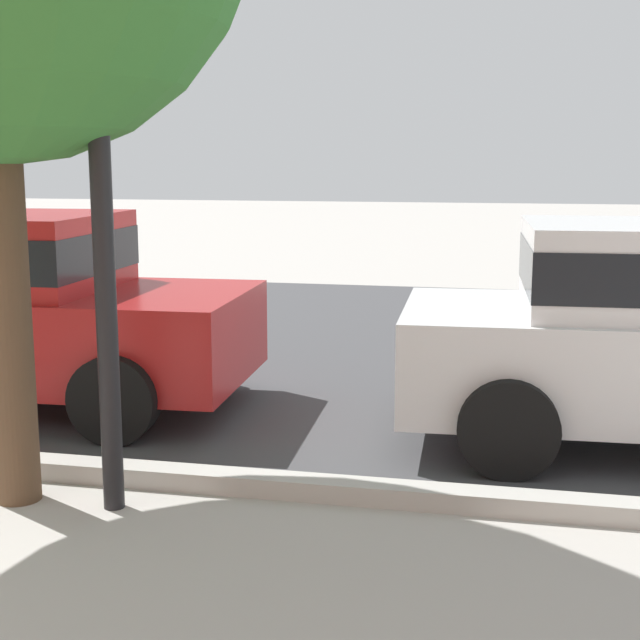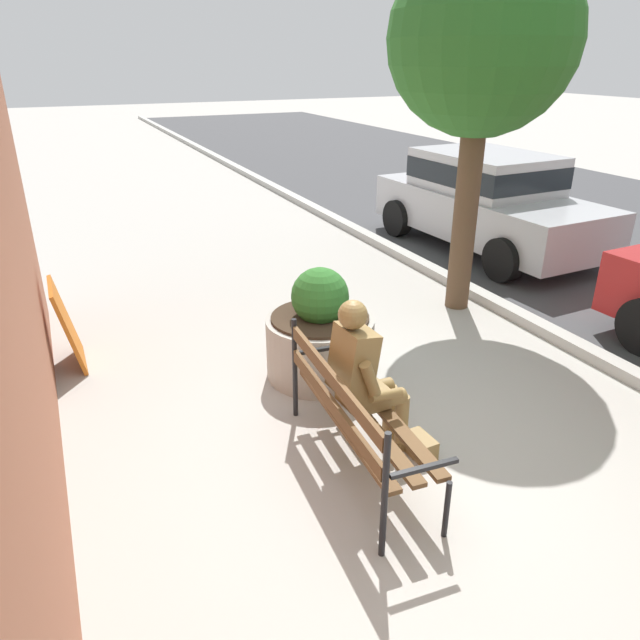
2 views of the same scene
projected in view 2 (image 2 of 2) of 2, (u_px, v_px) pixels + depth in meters
The scene contains 7 objects.
ground_plane at pixel (391, 468), 4.69m from camera, with size 80.00×80.00×0.00m, color #ADA8A0.
park_bench at pixel (352, 410), 4.46m from camera, with size 1.83×0.65×0.95m.
bronze_statue_seated at pixel (369, 382), 4.60m from camera, with size 0.62×0.78×1.37m.
concrete_planter at pixel (320, 336), 5.91m from camera, with size 1.08×1.08×1.14m.
street_tree_near_bench at pixel (483, 42), 6.46m from camera, with size 2.10×2.10×4.20m.
parked_car_silver at pixel (486, 198), 9.71m from camera, with size 4.17×2.07×1.56m.
leaning_signboard at pixel (67, 325), 6.10m from camera, with size 0.70×0.04×0.90m, color #C6661E.
Camera 2 is at (3.22, -2.10, 2.98)m, focal length 33.33 mm.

